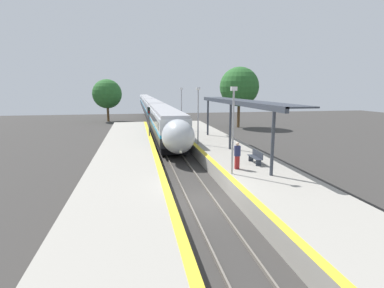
{
  "coord_description": "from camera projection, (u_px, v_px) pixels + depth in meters",
  "views": [
    {
      "loc": [
        -3.39,
        -15.3,
        6.14
      ],
      "look_at": [
        0.61,
        5.89,
        2.13
      ],
      "focal_mm": 28.0,
      "sensor_mm": 36.0,
      "label": 1
    }
  ],
  "objects": [
    {
      "name": "lamppost_mid",
      "position": [
        198.0,
        112.0,
        27.48
      ],
      "size": [
        0.36,
        0.2,
        5.24
      ],
      "color": "#9E9EA3",
      "rests_on": "platform_right"
    },
    {
      "name": "platform_left",
      "position": [
        123.0,
        198.0,
        15.66
      ],
      "size": [
        4.88,
        64.0,
        1.02
      ],
      "color": "#9E998E",
      "rests_on": "ground_plane"
    },
    {
      "name": "railway_signal",
      "position": [
        149.0,
        122.0,
        32.55
      ],
      "size": [
        0.28,
        0.28,
        4.17
      ],
      "color": "#59595E",
      "rests_on": "ground_plane"
    },
    {
      "name": "platform_right",
      "position": [
        273.0,
        188.0,
        17.21
      ],
      "size": [
        5.04,
        64.0,
        1.02
      ],
      "color": "#9E998E",
      "rests_on": "ground_plane"
    },
    {
      "name": "station_canopy",
      "position": [
        237.0,
        103.0,
        25.14
      ],
      "size": [
        2.02,
        19.11,
        4.19
      ],
      "color": "#333842",
      "rests_on": "platform_right"
    },
    {
      "name": "ground_plane",
      "position": [
        201.0,
        201.0,
        16.52
      ],
      "size": [
        120.0,
        120.0,
        0.0
      ],
      "primitive_type": "plane",
      "color": "#383533"
    },
    {
      "name": "lamppost_far",
      "position": [
        181.0,
        106.0,
        37.23
      ],
      "size": [
        0.36,
        0.2,
        5.24
      ],
      "color": "#9E9EA3",
      "rests_on": "platform_right"
    },
    {
      "name": "train",
      "position": [
        150.0,
        106.0,
        69.74
      ],
      "size": [
        2.84,
        97.03,
        3.84
      ],
      "color": "black",
      "rests_on": "ground_plane"
    },
    {
      "name": "background_tree_right",
      "position": [
        239.0,
        87.0,
        46.88
      ],
      "size": [
        6.15,
        6.15,
        9.49
      ],
      "color": "brown",
      "rests_on": "ground_plane"
    },
    {
      "name": "lamppost_near",
      "position": [
        233.0,
        125.0,
        17.73
      ],
      "size": [
        0.36,
        0.2,
        5.24
      ],
      "color": "#9E9EA3",
      "rests_on": "platform_right"
    },
    {
      "name": "platform_bench",
      "position": [
        256.0,
        157.0,
        20.75
      ],
      "size": [
        0.44,
        1.78,
        0.89
      ],
      "color": "#2D333D",
      "rests_on": "platform_right"
    },
    {
      "name": "rail_left",
      "position": [
        188.0,
        201.0,
        16.38
      ],
      "size": [
        0.08,
        90.0,
        0.15
      ],
      "primitive_type": "cube",
      "color": "slate",
      "rests_on": "ground_plane"
    },
    {
      "name": "rail_right",
      "position": [
        214.0,
        199.0,
        16.64
      ],
      "size": [
        0.08,
        90.0,
        0.15
      ],
      "primitive_type": "cube",
      "color": "slate",
      "rests_on": "ground_plane"
    },
    {
      "name": "background_tree_left",
      "position": [
        107.0,
        94.0,
        55.67
      ],
      "size": [
        5.4,
        5.4,
        7.86
      ],
      "color": "brown",
      "rests_on": "ground_plane"
    },
    {
      "name": "person_waiting",
      "position": [
        237.0,
        155.0,
        19.25
      ],
      "size": [
        0.36,
        0.23,
        1.75
      ],
      "color": "maroon",
      "rests_on": "platform_right"
    }
  ]
}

